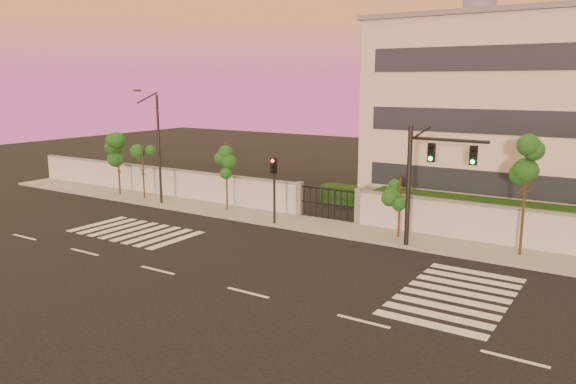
# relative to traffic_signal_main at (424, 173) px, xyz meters

# --- Properties ---
(ground) EXTENTS (120.00, 120.00, 0.00)m
(ground) POSITION_rel_traffic_signal_main_xyz_m (-3.74, -9.29, -3.87)
(ground) COLOR black
(ground) RESTS_ON ground
(sidewalk) EXTENTS (60.00, 3.00, 0.15)m
(sidewalk) POSITION_rel_traffic_signal_main_xyz_m (-3.74, 1.21, -3.80)
(sidewalk) COLOR gray
(sidewalk) RESTS_ON ground
(perimeter_wall) EXTENTS (60.00, 0.36, 2.20)m
(perimeter_wall) POSITION_rel_traffic_signal_main_xyz_m (-3.64, 2.71, -2.80)
(perimeter_wall) COLOR #B6B9BE
(perimeter_wall) RESTS_ON ground
(hedge_row) EXTENTS (41.00, 4.25, 1.80)m
(hedge_row) POSITION_rel_traffic_signal_main_xyz_m (-2.58, 5.45, -3.06)
(hedge_row) COLOR black
(hedge_row) RESTS_ON ground
(road_markings) EXTENTS (57.00, 7.62, 0.02)m
(road_markings) POSITION_rel_traffic_signal_main_xyz_m (-5.32, -5.53, -3.86)
(road_markings) COLOR silver
(road_markings) RESTS_ON ground
(street_tree_a) EXTENTS (1.56, 1.24, 4.65)m
(street_tree_a) POSITION_rel_traffic_signal_main_xyz_m (-23.03, 1.00, -0.45)
(street_tree_a) COLOR #382314
(street_tree_a) RESTS_ON ground
(street_tree_b) EXTENTS (1.38, 1.10, 3.79)m
(street_tree_b) POSITION_rel_traffic_signal_main_xyz_m (-20.57, 1.06, -1.08)
(street_tree_b) COLOR #382314
(street_tree_b) RESTS_ON ground
(street_tree_c) EXTENTS (1.33, 1.06, 4.52)m
(street_tree_c) POSITION_rel_traffic_signal_main_xyz_m (-13.27, 1.28, -0.55)
(street_tree_c) COLOR #382314
(street_tree_c) RESTS_ON ground
(street_tree_d) EXTENTS (1.30, 1.03, 3.36)m
(street_tree_d) POSITION_rel_traffic_signal_main_xyz_m (-1.63, 1.17, -1.40)
(street_tree_d) COLOR #382314
(street_tree_d) RESTS_ON ground
(street_tree_e) EXTENTS (1.64, 1.30, 5.83)m
(street_tree_e) POSITION_rel_traffic_signal_main_xyz_m (4.41, 1.34, 0.41)
(street_tree_e) COLOR #382314
(street_tree_e) RESTS_ON ground
(traffic_signal_main) EXTENTS (3.88, 0.43, 6.13)m
(traffic_signal_main) POSITION_rel_traffic_signal_main_xyz_m (0.00, 0.00, 0.00)
(traffic_signal_main) COLOR black
(traffic_signal_main) RESTS_ON ground
(traffic_signal_secondary) EXTENTS (0.32, 0.32, 4.08)m
(traffic_signal_secondary) POSITION_rel_traffic_signal_main_xyz_m (-8.82, 0.04, -1.29)
(traffic_signal_secondary) COLOR black
(traffic_signal_secondary) RESTS_ON ground
(streetlight_west) EXTENTS (0.46, 1.86, 7.75)m
(streetlight_west) POSITION_rel_traffic_signal_main_xyz_m (-18.42, 0.39, 0.31)
(streetlight_west) COLOR black
(streetlight_west) RESTS_ON ground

